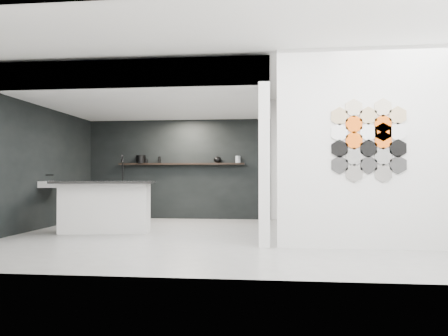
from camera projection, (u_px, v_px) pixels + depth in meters
floor at (216, 237)px, 7.29m from camera, size 7.00×6.00×0.01m
partition_panel at (365, 148)px, 6.08m from camera, size 2.45×0.15×2.80m
bay_clad_back at (178, 169)px, 10.40m from camera, size 4.40×0.04×2.35m
bay_clad_left at (50, 168)px, 8.68m from camera, size 0.04×4.00×2.35m
bulkhead at (156, 97)px, 8.47m from camera, size 4.40×4.00×0.40m
corner_column at (264, 164)px, 6.23m from camera, size 0.16×0.16×2.35m
fascia_beam at (123, 74)px, 6.56m from camera, size 4.40×0.16×0.40m
wall_basin at (56, 184)px, 8.45m from camera, size 0.40×0.60×0.12m
display_shelf at (181, 164)px, 10.29m from camera, size 3.00×0.15×0.04m
kitchen_island at (105, 206)px, 7.81m from camera, size 1.83×1.01×1.40m
stockpot at (141, 159)px, 10.40m from camera, size 0.28×0.28×0.19m
kettle at (218, 160)px, 10.20m from camera, size 0.20×0.20×0.15m
glass_bowl at (238, 161)px, 10.15m from camera, size 0.12×0.12×0.09m
glass_vase at (238, 159)px, 10.15m from camera, size 0.15×0.15×0.16m
bottle_dark at (159, 160)px, 10.35m from camera, size 0.07×0.07×0.15m
utensil_cup at (146, 161)px, 10.38m from camera, size 0.10×0.10×0.10m
hex_tile_cluster at (369, 140)px, 6.00m from camera, size 1.04×0.02×1.16m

